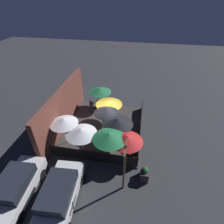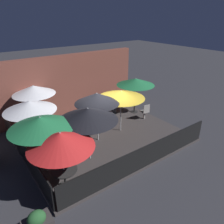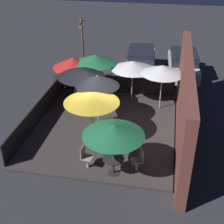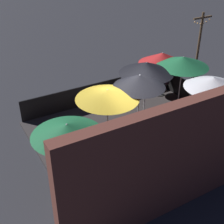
{
  "view_description": "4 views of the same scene",
  "coord_description": "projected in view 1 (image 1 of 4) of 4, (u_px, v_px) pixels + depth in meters",
  "views": [
    {
      "loc": [
        -11.2,
        -2.79,
        9.99
      ],
      "look_at": [
        0.75,
        -0.62,
        1.33
      ],
      "focal_mm": 28.0,
      "sensor_mm": 36.0,
      "label": 1
    },
    {
      "loc": [
        -5.03,
        -7.91,
        5.57
      ],
      "look_at": [
        0.42,
        -0.46,
        1.37
      ],
      "focal_mm": 35.0,
      "sensor_mm": 36.0,
      "label": 2
    },
    {
      "loc": [
        11.86,
        2.59,
        7.81
      ],
      "look_at": [
        0.43,
        0.42,
        1.14
      ],
      "focal_mm": 50.0,
      "sensor_mm": 36.0,
      "label": 3
    },
    {
      "loc": [
        5.77,
        8.19,
        7.1
      ],
      "look_at": [
        0.81,
        -0.42,
        1.18
      ],
      "focal_mm": 50.0,
      "sensor_mm": 36.0,
      "label": 4
    }
  ],
  "objects": [
    {
      "name": "fence_front",
      "position": [
        140.0,
        128.0,
        14.38
      ],
      "size": [
        7.13,
        0.05,
        0.95
      ],
      "color": "black",
      "rests_on": "patio_deck"
    },
    {
      "name": "patio_umbrella_1",
      "position": [
        127.0,
        138.0,
        11.4
      ],
      "size": [
        2.15,
        2.15,
        2.11
      ],
      "color": "#B2B2B7",
      "rests_on": "patio_deck"
    },
    {
      "name": "patio_umbrella_7",
      "position": [
        107.0,
        111.0,
        13.58
      ],
      "size": [
        1.97,
        1.97,
        2.32
      ],
      "color": "#B2B2B7",
      "rests_on": "patio_deck"
    },
    {
      "name": "patio_umbrella_6",
      "position": [
        109.0,
        136.0,
        11.28
      ],
      "size": [
        2.24,
        2.24,
        2.26
      ],
      "color": "#B2B2B7",
      "rests_on": "patio_deck"
    },
    {
      "name": "planter_box",
      "position": [
        144.0,
        174.0,
        10.97
      ],
      "size": [
        0.74,
        0.52,
        1.03
      ],
      "color": "#332D2D",
      "rests_on": "ground_plane"
    },
    {
      "name": "parked_car_0",
      "position": [
        59.0,
        196.0,
        9.42
      ],
      "size": [
        4.45,
        2.02,
        1.62
      ],
      "rotation": [
        0.0,
        0.0,
        0.07
      ],
      "color": "silver",
      "rests_on": "ground_plane"
    },
    {
      "name": "patio_umbrella_2",
      "position": [
        118.0,
        121.0,
        12.63
      ],
      "size": [
        2.28,
        2.28,
        2.25
      ],
      "color": "#B2B2B7",
      "rests_on": "patio_deck"
    },
    {
      "name": "fence_side_left",
      "position": [
        92.0,
        156.0,
        11.94
      ],
      "size": [
        0.05,
        6.14,
        0.95
      ],
      "color": "black",
      "rests_on": "patio_deck"
    },
    {
      "name": "patio_umbrella_3",
      "position": [
        64.0,
        121.0,
        12.5
      ],
      "size": [
        2.04,
        2.04,
        2.3
      ],
      "color": "#B2B2B7",
      "rests_on": "patio_deck"
    },
    {
      "name": "parked_car_1",
      "position": [
        16.0,
        187.0,
        9.82
      ],
      "size": [
        4.25,
        2.0,
        1.62
      ],
      "rotation": [
        0.0,
        0.0,
        0.06
      ],
      "color": "silver",
      "rests_on": "ground_plane"
    },
    {
      "name": "patio_umbrella_0",
      "position": [
        100.0,
        90.0,
        16.68
      ],
      "size": [
        2.18,
        2.18,
        2.08
      ],
      "color": "#B2B2B7",
      "rests_on": "patio_deck"
    },
    {
      "name": "dining_table_1",
      "position": [
        126.0,
        152.0,
        12.15
      ],
      "size": [
        0.88,
        0.88,
        0.7
      ],
      "color": "black",
      "rests_on": "patio_deck"
    },
    {
      "name": "light_post",
      "position": [
        124.0,
        166.0,
        9.48
      ],
      "size": [
        1.1,
        0.12,
        3.74
      ],
      "color": "brown",
      "rests_on": "ground_plane"
    },
    {
      "name": "patio_chair_0",
      "position": [
        91.0,
        103.0,
        17.34
      ],
      "size": [
        0.51,
        0.51,
        0.94
      ],
      "rotation": [
        0.0,
        0.0,
        -1.22
      ],
      "color": "gray",
      "rests_on": "patio_deck"
    },
    {
      "name": "ground_plane",
      "position": [
        104.0,
        129.0,
        15.18
      ],
      "size": [
        60.0,
        60.0,
        0.0
      ],
      "primitive_type": "plane",
      "color": "#2D2D33"
    },
    {
      "name": "patron_0",
      "position": [
        91.0,
        107.0,
        16.67
      ],
      "size": [
        0.37,
        0.37,
        1.31
      ],
      "rotation": [
        0.0,
        0.0,
        1.72
      ],
      "color": "#333338",
      "rests_on": "patio_deck"
    },
    {
      "name": "dining_table_0",
      "position": [
        101.0,
        102.0,
        17.45
      ],
      "size": [
        0.78,
        0.78,
        0.7
      ],
      "color": "black",
      "rests_on": "patio_deck"
    },
    {
      "name": "patio_chair_1",
      "position": [
        111.0,
        105.0,
        17.19
      ],
      "size": [
        0.46,
        0.46,
        0.9
      ],
      "rotation": [
        0.0,
        0.0,
        1.41
      ],
      "color": "gray",
      "rests_on": "patio_deck"
    },
    {
      "name": "patio_deck",
      "position": [
        104.0,
        128.0,
        15.15
      ],
      "size": [
        7.33,
        6.34,
        0.12
      ],
      "color": "#383333",
      "rests_on": "ground_plane"
    },
    {
      "name": "patio_umbrella_4",
      "position": [
        109.0,
        102.0,
        14.8
      ],
      "size": [
        2.29,
        2.29,
        2.12
      ],
      "color": "#B2B2B7",
      "rests_on": "patio_deck"
    },
    {
      "name": "patio_umbrella_5",
      "position": [
        81.0,
        131.0,
        11.82
      ],
      "size": [
        2.19,
        2.19,
        2.15
      ],
      "color": "#B2B2B7",
      "rests_on": "patio_deck"
    },
    {
      "name": "building_wall",
      "position": [
        63.0,
        108.0,
        14.66
      ],
      "size": [
        8.93,
        0.36,
        3.49
      ],
      "color": "brown",
      "rests_on": "ground_plane"
    }
  ]
}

